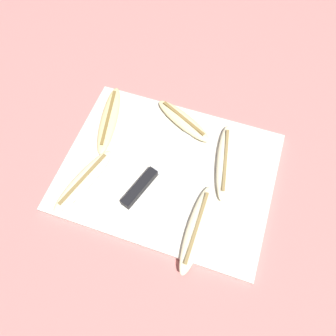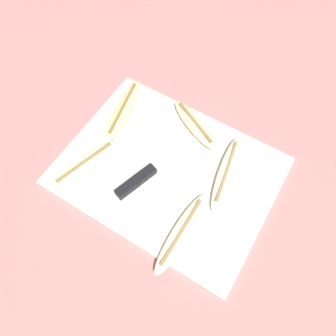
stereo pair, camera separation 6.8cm
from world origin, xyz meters
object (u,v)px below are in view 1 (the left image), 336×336
Objects in this scene: banana_pale_long at (196,228)px; banana_ripe_center at (183,121)px; banana_spotted_left at (109,119)px; banana_bright_far at (225,161)px; knife at (148,178)px; banana_cream_curved at (84,180)px.

banana_ripe_center is at bearing 113.35° from banana_pale_long.
banana_bright_far is (0.27, -0.02, 0.00)m from banana_spotted_left.
banana_ripe_center is (0.16, 0.05, 0.00)m from banana_spotted_left.
banana_bright_far is 0.13m from banana_ripe_center.
banana_spotted_left and banana_pale_long have the same top height.
knife is 0.13m from banana_cream_curved.
banana_bright_far is (0.14, 0.09, 0.00)m from knife.
banana_bright_far is 0.29m from banana_cream_curved.
banana_spotted_left is 0.17m from banana_ripe_center.
banana_ripe_center is (-0.10, 0.23, 0.00)m from banana_pale_long.
banana_spotted_left is at bearing 158.90° from knife.
banana_pale_long is at bearing -11.56° from knife.
banana_bright_far reaches higher than banana_spotted_left.
banana_cream_curved is at bearing -152.70° from banana_bright_far.
banana_cream_curved is 0.25m from banana_ripe_center.
banana_spotted_left is at bearing 145.43° from banana_pale_long.
knife is 0.16m from banana_ripe_center.
banana_pale_long is at bearing -66.65° from banana_ripe_center.
banana_pale_long is 0.25m from banana_cream_curved.
banana_pale_long is at bearing -34.57° from banana_spotted_left.
banana_spotted_left and banana_ripe_center have the same top height.
banana_ripe_center is at bearing 17.48° from banana_spotted_left.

